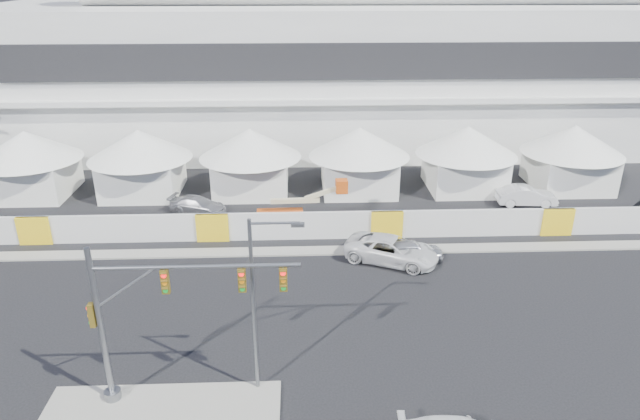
{
  "coord_description": "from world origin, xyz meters",
  "views": [
    {
      "loc": [
        -0.05,
        -21.28,
        17.35
      ],
      "look_at": [
        1.2,
        10.0,
        4.07
      ],
      "focal_mm": 32.0,
      "sensor_mm": 36.0,
      "label": 1
    }
  ],
  "objects_px": {
    "pickup_curb": "(392,250)",
    "lot_car_a": "(526,196)",
    "streetlight_median": "(258,296)",
    "sedan_silver": "(411,251)",
    "lot_car_c": "(198,205)",
    "boom_lift": "(289,213)",
    "traffic_mast": "(144,319)"
  },
  "relations": [
    {
      "from": "pickup_curb",
      "to": "lot_car_a",
      "type": "distance_m",
      "value": 15.14
    },
    {
      "from": "traffic_mast",
      "to": "boom_lift",
      "type": "xyz_separation_m",
      "value": [
        5.63,
        18.28,
        -3.25
      ]
    },
    {
      "from": "traffic_mast",
      "to": "streetlight_median",
      "type": "height_order",
      "value": "streetlight_median"
    },
    {
      "from": "lot_car_c",
      "to": "traffic_mast",
      "type": "distance_m",
      "value": 21.08
    },
    {
      "from": "traffic_mast",
      "to": "boom_lift",
      "type": "relative_size",
      "value": 1.3
    },
    {
      "from": "traffic_mast",
      "to": "sedan_silver",
      "type": "bearing_deg",
      "value": 42.32
    },
    {
      "from": "pickup_curb",
      "to": "lot_car_a",
      "type": "bearing_deg",
      "value": -29.11
    },
    {
      "from": "sedan_silver",
      "to": "lot_car_c",
      "type": "xyz_separation_m",
      "value": [
        -14.87,
        8.45,
        -0.06
      ]
    },
    {
      "from": "pickup_curb",
      "to": "boom_lift",
      "type": "height_order",
      "value": "boom_lift"
    },
    {
      "from": "lot_car_c",
      "to": "streetlight_median",
      "type": "distance_m",
      "value": 21.5
    },
    {
      "from": "lot_car_a",
      "to": "streetlight_median",
      "type": "xyz_separation_m",
      "value": [
        -19.76,
        -20.8,
        4.07
      ]
    },
    {
      "from": "pickup_curb",
      "to": "boom_lift",
      "type": "bearing_deg",
      "value": 72.11
    },
    {
      "from": "pickup_curb",
      "to": "lot_car_c",
      "type": "bearing_deg",
      "value": 82.39
    },
    {
      "from": "sedan_silver",
      "to": "streetlight_median",
      "type": "relative_size",
      "value": 0.51
    },
    {
      "from": "sedan_silver",
      "to": "pickup_curb",
      "type": "bearing_deg",
      "value": 86.4
    },
    {
      "from": "boom_lift",
      "to": "lot_car_c",
      "type": "bearing_deg",
      "value": 158.63
    },
    {
      "from": "pickup_curb",
      "to": "traffic_mast",
      "type": "relative_size",
      "value": 0.69
    },
    {
      "from": "traffic_mast",
      "to": "lot_car_a",
      "type": "bearing_deg",
      "value": 41.16
    },
    {
      "from": "lot_car_c",
      "to": "boom_lift",
      "type": "relative_size",
      "value": 0.67
    },
    {
      "from": "lot_car_a",
      "to": "lot_car_c",
      "type": "distance_m",
      "value": 25.78
    },
    {
      "from": "lot_car_a",
      "to": "lot_car_c",
      "type": "bearing_deg",
      "value": 95.08
    },
    {
      "from": "pickup_curb",
      "to": "boom_lift",
      "type": "relative_size",
      "value": 0.9
    },
    {
      "from": "pickup_curb",
      "to": "streetlight_median",
      "type": "height_order",
      "value": "streetlight_median"
    },
    {
      "from": "sedan_silver",
      "to": "pickup_curb",
      "type": "relative_size",
      "value": 0.69
    },
    {
      "from": "pickup_curb",
      "to": "lot_car_a",
      "type": "xyz_separation_m",
      "value": [
        12.14,
        9.05,
        -0.06
      ]
    },
    {
      "from": "pickup_curb",
      "to": "lot_car_c",
      "type": "xyz_separation_m",
      "value": [
        -13.64,
        8.45,
        -0.19
      ]
    },
    {
      "from": "lot_car_c",
      "to": "boom_lift",
      "type": "height_order",
      "value": "boom_lift"
    },
    {
      "from": "sedan_silver",
      "to": "lot_car_c",
      "type": "relative_size",
      "value": 0.93
    },
    {
      "from": "lot_car_a",
      "to": "traffic_mast",
      "type": "xyz_separation_m",
      "value": [
        -24.4,
        -21.34,
        3.39
      ]
    },
    {
      "from": "sedan_silver",
      "to": "streetlight_median",
      "type": "xyz_separation_m",
      "value": [
        -8.86,
        -11.76,
        4.13
      ]
    },
    {
      "from": "streetlight_median",
      "to": "lot_car_a",
      "type": "bearing_deg",
      "value": 46.47
    },
    {
      "from": "sedan_silver",
      "to": "lot_car_a",
      "type": "height_order",
      "value": "lot_car_a"
    }
  ]
}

